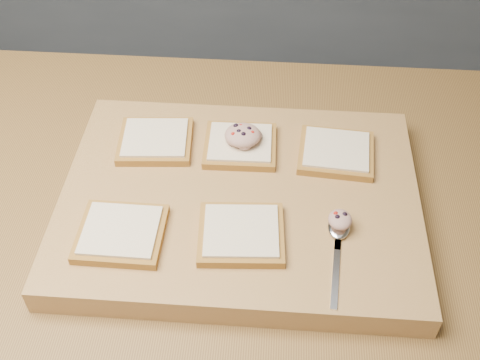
{
  "coord_description": "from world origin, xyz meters",
  "views": [
    {
      "loc": [
        0.21,
        -0.63,
        1.6
      ],
      "look_at": [
        0.17,
        -0.01,
        0.97
      ],
      "focal_mm": 45.0,
      "sensor_mm": 36.0,
      "label": 1
    }
  ],
  "objects_px": {
    "cutting_board": "(240,201)",
    "bread_far_center": "(240,145)",
    "tuna_salad_dollop": "(243,135)",
    "spoon": "(338,233)"
  },
  "relations": [
    {
      "from": "cutting_board",
      "to": "bread_far_center",
      "type": "relative_size",
      "value": 4.62
    },
    {
      "from": "bread_far_center",
      "to": "tuna_salad_dollop",
      "type": "height_order",
      "value": "tuna_salad_dollop"
    },
    {
      "from": "tuna_salad_dollop",
      "to": "spoon",
      "type": "height_order",
      "value": "tuna_salad_dollop"
    },
    {
      "from": "cutting_board",
      "to": "bread_far_center",
      "type": "xyz_separation_m",
      "value": [
        -0.01,
        0.1,
        0.03
      ]
    },
    {
      "from": "bread_far_center",
      "to": "spoon",
      "type": "xyz_separation_m",
      "value": [
        0.15,
        -0.17,
        -0.0
      ]
    },
    {
      "from": "bread_far_center",
      "to": "cutting_board",
      "type": "bearing_deg",
      "value": -85.91
    },
    {
      "from": "bread_far_center",
      "to": "spoon",
      "type": "height_order",
      "value": "bread_far_center"
    },
    {
      "from": "cutting_board",
      "to": "bread_far_center",
      "type": "bearing_deg",
      "value": 94.09
    },
    {
      "from": "cutting_board",
      "to": "tuna_salad_dollop",
      "type": "bearing_deg",
      "value": 91.73
    },
    {
      "from": "cutting_board",
      "to": "tuna_salad_dollop",
      "type": "distance_m",
      "value": 0.11
    }
  ]
}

